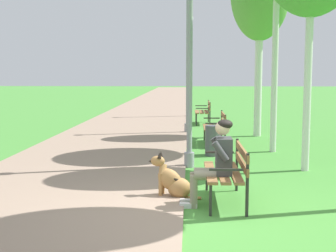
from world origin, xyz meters
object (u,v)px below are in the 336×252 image
object	(u,v)px
park_bench_mid	(216,125)
dog_shepherd	(173,181)
person_seated_on_near_bench	(216,159)
lamp_post_near	(190,44)
park_bench_far	(204,110)
park_bench_near	(229,168)
litter_bin	(213,141)
lamp_post_mid	(188,58)
lamp_post_far	(190,64)

from	to	relation	value
park_bench_mid	dog_shepherd	distance (m)	5.60
person_seated_on_near_bench	lamp_post_near	bearing A→B (deg)	97.68
park_bench_far	person_seated_on_near_bench	world-z (taller)	person_seated_on_near_bench
park_bench_near	park_bench_far	xyz separation A→B (m)	(-0.04, 10.71, 0.00)
litter_bin	park_bench_near	bearing A→B (deg)	-89.38
park_bench_mid	dog_shepherd	world-z (taller)	park_bench_mid
person_seated_on_near_bench	dog_shepherd	size ratio (longest dim) A/B	1.51
park_bench_near	lamp_post_near	size ratio (longest dim) A/B	0.31
lamp_post_mid	park_bench_near	bearing A→B (deg)	-85.39
lamp_post_mid	litter_bin	size ratio (longest dim) A/B	6.52
park_bench_near	person_seated_on_near_bench	xyz separation A→B (m)	(-0.21, -0.22, 0.17)
lamp_post_near	lamp_post_mid	world-z (taller)	lamp_post_near
lamp_post_near	litter_bin	distance (m)	2.57
lamp_post_mid	dog_shepherd	bearing A→B (deg)	-91.40
litter_bin	person_seated_on_near_bench	bearing A→B (deg)	-92.27
lamp_post_mid	litter_bin	xyz separation A→B (m)	(0.60, -4.06, -2.01)
park_bench_near	lamp_post_far	xyz separation A→B (m)	(-0.57, 13.50, 1.73)
litter_bin	lamp_post_mid	bearing A→B (deg)	98.43
park_bench_near	lamp_post_near	world-z (taller)	lamp_post_near
person_seated_on_near_bench	lamp_post_mid	xyz separation A→B (m)	(-0.44, 8.22, 1.68)
lamp_post_far	litter_bin	size ratio (longest dim) A/B	6.20
dog_shepherd	lamp_post_mid	xyz separation A→B (m)	(0.19, 7.79, 2.10)
lamp_post_mid	person_seated_on_near_bench	bearing A→B (deg)	-86.96
park_bench_near	park_bench_mid	bearing A→B (deg)	88.65
person_seated_on_near_bench	litter_bin	bearing A→B (deg)	87.73
person_seated_on_near_bench	park_bench_far	bearing A→B (deg)	89.11
park_bench_near	lamp_post_mid	distance (m)	8.23
park_bench_mid	person_seated_on_near_bench	world-z (taller)	person_seated_on_near_bench
dog_shepherd	lamp_post_far	distance (m)	13.44
person_seated_on_near_bench	lamp_post_near	size ratio (longest dim) A/B	0.26
lamp_post_near	lamp_post_far	world-z (taller)	lamp_post_near
dog_shepherd	lamp_post_far	bearing A→B (deg)	88.86
lamp_post_mid	lamp_post_far	world-z (taller)	lamp_post_mid
park_bench_near	dog_shepherd	distance (m)	0.90
person_seated_on_near_bench	lamp_post_far	size ratio (longest dim) A/B	0.29
park_bench_near	lamp_post_near	bearing A→B (deg)	102.78
park_bench_near	litter_bin	size ratio (longest dim) A/B	2.14
lamp_post_near	lamp_post_far	xyz separation A→B (m)	(0.02, 10.92, -0.22)
park_bench_far	dog_shepherd	bearing A→B (deg)	-94.34
park_bench_mid	litter_bin	size ratio (longest dim) A/B	2.14
park_bench_mid	lamp_post_near	distance (m)	3.76
park_bench_near	person_seated_on_near_bench	world-z (taller)	person_seated_on_near_bench
park_bench_near	lamp_post_near	distance (m)	3.29
park_bench_far	person_seated_on_near_bench	distance (m)	10.94
lamp_post_near	park_bench_mid	bearing A→B (deg)	77.06
lamp_post_far	park_bench_near	bearing A→B (deg)	-87.58
park_bench_mid	park_bench_near	bearing A→B (deg)	-91.35
litter_bin	dog_shepherd	bearing A→B (deg)	-102.00
lamp_post_near	dog_shepherd	bearing A→B (deg)	-96.00
park_bench_far	park_bench_mid	bearing A→B (deg)	-88.02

